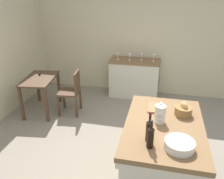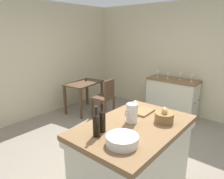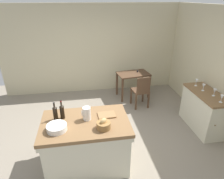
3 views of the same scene
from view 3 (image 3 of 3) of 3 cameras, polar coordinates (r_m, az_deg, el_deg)
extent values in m
plane|color=gray|center=(4.22, -2.23, -14.98)|extent=(6.76, 6.76, 0.00)
cube|color=beige|center=(5.98, -5.68, 11.47)|extent=(5.32, 0.12, 2.60)
cube|color=brown|center=(3.23, -7.83, -9.71)|extent=(1.42, 0.93, 0.06)
cube|color=beige|center=(3.27, -7.75, -10.72)|extent=(1.40, 0.91, 0.08)
cube|color=beige|center=(3.52, -7.37, -15.84)|extent=(1.34, 0.85, 0.86)
cube|color=brown|center=(4.65, 26.12, -1.13)|extent=(0.52, 1.14, 0.04)
cube|color=beige|center=(4.84, 25.12, -5.80)|extent=(0.49, 1.11, 0.84)
sphere|color=brown|center=(4.38, 27.94, -9.27)|extent=(0.03, 0.03, 0.03)
cube|color=#513826|center=(5.69, 6.25, 4.58)|extent=(0.97, 0.68, 0.04)
cube|color=#513826|center=(5.48, 3.07, -0.34)|extent=(0.06, 0.06, 0.70)
cube|color=#513826|center=(5.80, 10.80, 0.73)|extent=(0.06, 0.06, 0.70)
cube|color=#513826|center=(5.90, 1.45, 1.65)|extent=(0.06, 0.06, 0.70)
cube|color=#513826|center=(6.20, 8.75, 2.55)|extent=(0.06, 0.06, 0.70)
cylinder|color=black|center=(5.78, 7.46, 5.30)|extent=(0.04, 0.04, 0.05)
cube|color=#513826|center=(5.28, 8.22, -0.30)|extent=(0.44, 0.44, 0.04)
cube|color=#513826|center=(5.04, 9.20, 1.22)|extent=(0.36, 0.07, 0.42)
cube|color=#513826|center=(5.60, 9.02, -1.54)|extent=(0.04, 0.04, 0.44)
cube|color=#513826|center=(5.47, 5.58, -2.03)|extent=(0.04, 0.04, 0.44)
cube|color=#513826|center=(5.32, 10.61, -3.23)|extent=(0.04, 0.04, 0.44)
cube|color=#513826|center=(5.18, 7.03, -3.79)|extent=(0.04, 0.04, 0.44)
cylinder|color=silver|center=(3.20, -7.38, -6.98)|extent=(0.13, 0.13, 0.22)
cone|color=silver|center=(3.14, -6.44, -5.04)|extent=(0.07, 0.04, 0.06)
torus|color=silver|center=(3.20, -8.74, -6.91)|extent=(0.02, 0.10, 0.10)
cylinder|color=silver|center=(3.10, -15.85, -10.67)|extent=(0.30, 0.30, 0.09)
cylinder|color=olive|center=(3.01, -2.47, -10.44)|extent=(0.21, 0.21, 0.11)
ellipsoid|color=tan|center=(2.97, -2.50, -9.25)|extent=(0.13, 0.12, 0.10)
cube|color=olive|center=(3.33, -1.59, -7.45)|extent=(0.30, 0.22, 0.02)
cylinder|color=black|center=(3.31, -14.35, -6.51)|extent=(0.07, 0.07, 0.22)
cone|color=black|center=(3.25, -14.59, -4.65)|extent=(0.07, 0.07, 0.03)
cylinder|color=black|center=(3.22, -14.69, -3.85)|extent=(0.03, 0.03, 0.08)
cylinder|color=maroon|center=(3.21, -14.75, -3.34)|extent=(0.03, 0.03, 0.01)
cylinder|color=black|center=(3.31, -16.24, -6.84)|extent=(0.07, 0.07, 0.22)
cone|color=black|center=(3.25, -16.50, -5.03)|extent=(0.07, 0.07, 0.03)
cylinder|color=black|center=(3.22, -16.61, -4.25)|extent=(0.03, 0.03, 0.08)
cylinder|color=black|center=(3.21, -16.68, -3.75)|extent=(0.03, 0.03, 0.01)
cylinder|color=white|center=(4.35, 29.16, -3.23)|extent=(0.06, 0.06, 0.00)
cylinder|color=white|center=(4.34, 29.25, -2.85)|extent=(0.01, 0.01, 0.06)
cone|color=white|center=(4.31, 29.47, -1.96)|extent=(0.07, 0.07, 0.09)
cylinder|color=white|center=(4.56, 27.55, -1.59)|extent=(0.06, 0.06, 0.00)
cylinder|color=white|center=(4.55, 27.63, -1.22)|extent=(0.01, 0.01, 0.06)
cone|color=white|center=(4.52, 27.82, -0.35)|extent=(0.07, 0.07, 0.09)
cylinder|color=white|center=(4.71, 25.01, -0.25)|extent=(0.06, 0.06, 0.00)
cylinder|color=white|center=(4.70, 25.08, 0.11)|extent=(0.01, 0.01, 0.06)
cone|color=white|center=(4.67, 25.25, 0.94)|extent=(0.07, 0.07, 0.09)
cylinder|color=white|center=(4.90, 23.28, 1.06)|extent=(0.06, 0.06, 0.00)
cylinder|color=white|center=(4.89, 23.34, 1.42)|extent=(0.01, 0.01, 0.06)
cone|color=white|center=(4.86, 23.50, 2.25)|extent=(0.07, 0.07, 0.09)
camera|label=1|loc=(3.68, -52.03, 11.24)|focal=37.17mm
camera|label=2|loc=(2.46, -54.79, -5.29)|focal=32.73mm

